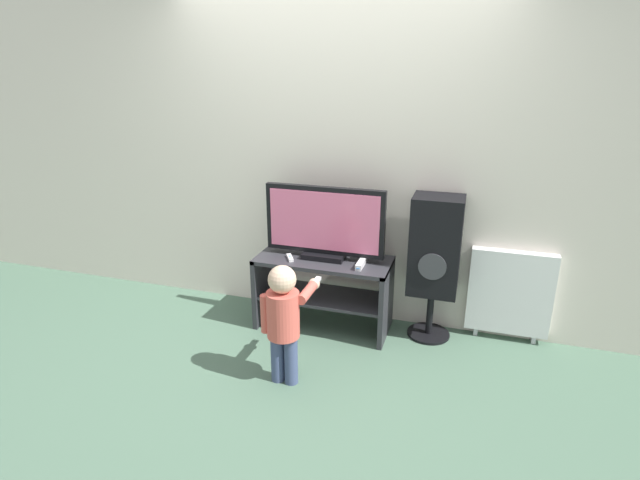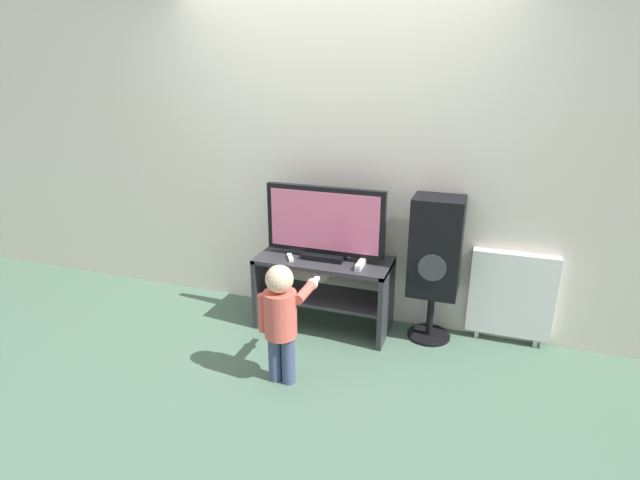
% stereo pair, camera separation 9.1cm
% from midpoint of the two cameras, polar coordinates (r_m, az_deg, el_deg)
% --- Properties ---
extents(ground_plane, '(16.00, 16.00, 0.00)m').
position_cam_midpoint_polar(ground_plane, '(3.83, 0.02, -11.30)').
color(ground_plane, '#4C6B56').
extents(wall_back, '(10.00, 0.06, 2.60)m').
position_cam_midpoint_polar(wall_back, '(3.85, 2.65, 9.60)').
color(wall_back, silver).
rests_on(wall_back, ground_plane).
extents(tv_stand, '(1.02, 0.45, 0.57)m').
position_cam_midpoint_polar(tv_stand, '(3.84, 1.12, -4.93)').
color(tv_stand, '#2D2D33').
rests_on(tv_stand, ground_plane).
extents(television, '(0.91, 0.20, 0.55)m').
position_cam_midpoint_polar(television, '(3.69, 1.27, 1.87)').
color(television, black).
rests_on(television, tv_stand).
extents(game_console, '(0.04, 0.20, 0.04)m').
position_cam_midpoint_polar(game_console, '(3.62, 5.41, -2.75)').
color(game_console, white).
rests_on(game_console, tv_stand).
extents(remote_primary, '(0.10, 0.13, 0.03)m').
position_cam_midpoint_polar(remote_primary, '(3.76, -2.73, -2.00)').
color(remote_primary, white).
rests_on(remote_primary, tv_stand).
extents(child, '(0.31, 0.46, 0.81)m').
position_cam_midpoint_polar(child, '(3.16, -3.60, -8.49)').
color(child, '#3F4C72').
rests_on(child, ground_plane).
extents(speaker_tower, '(0.36, 0.32, 1.09)m').
position_cam_midpoint_polar(speaker_tower, '(3.67, 13.76, -1.12)').
color(speaker_tower, black).
rests_on(speaker_tower, ground_plane).
extents(radiator, '(0.59, 0.08, 0.70)m').
position_cam_midpoint_polar(radiator, '(3.90, 21.65, -5.87)').
color(radiator, white).
rests_on(radiator, ground_plane).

